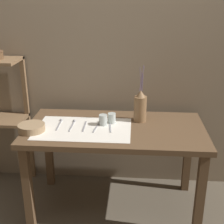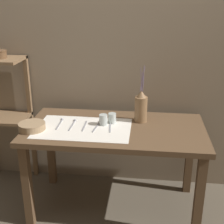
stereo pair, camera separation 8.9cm
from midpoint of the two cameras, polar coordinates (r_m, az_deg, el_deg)
name	(u,v)px [view 2 (the right image)]	position (r m, az deg, el deg)	size (l,w,h in m)	color
ground_plane	(115,206)	(2.69, 1.50, -16.77)	(12.00, 12.00, 0.00)	brown
stone_wall_back	(121,51)	(2.63, 2.68, 11.10)	(7.00, 0.06, 2.40)	gray
wooden_table	(115,138)	(2.37, 1.64, -4.86)	(1.34, 0.69, 0.71)	brown
wooden_shelf_unit	(2,99)	(2.84, -18.70, 2.24)	(0.46, 0.30, 1.16)	brown
linen_cloth	(83,128)	(2.31, -4.16, -2.97)	(0.70, 0.44, 0.00)	white
pitcher_with_flowers	(141,107)	(2.41, 6.37, 0.85)	(0.10, 0.10, 0.45)	olive
wooden_bowl	(32,126)	(2.34, -13.37, -2.59)	(0.19, 0.19, 0.05)	#9E7F5B
glass_tumbler_near	(103,120)	(2.35, -0.52, -1.43)	(0.06, 0.06, 0.08)	#B7C1BC
glass_tumbler_far	(112,118)	(2.38, 1.10, -1.13)	(0.06, 0.06, 0.08)	#B7C1BC
spoon_outer	(61,121)	(2.44, -8.28, -1.72)	(0.02, 0.20, 0.02)	#939399
spoon_inner	(74,122)	(2.41, -5.95, -1.91)	(0.02, 0.20, 0.02)	#939399
knife_center	(85,126)	(2.34, -3.96, -2.55)	(0.02, 0.19, 0.00)	#939399
fork_inner	(96,127)	(2.32, -1.82, -2.77)	(0.04, 0.19, 0.00)	#939399
fork_outer	(110,127)	(2.32, 0.75, -2.77)	(0.03, 0.19, 0.00)	#939399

